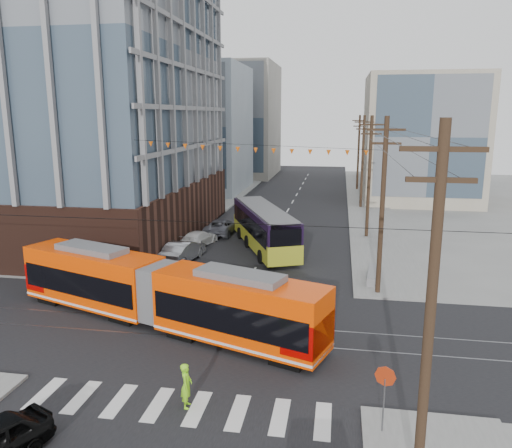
{
  "coord_description": "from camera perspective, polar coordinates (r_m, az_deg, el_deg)",
  "views": [
    {
      "loc": [
        5.88,
        -19.59,
        11.08
      ],
      "look_at": [
        0.57,
        11.97,
        4.03
      ],
      "focal_mm": 35.0,
      "sensor_mm": 36.0,
      "label": 1
    }
  ],
  "objects": [
    {
      "name": "parked_car_grey",
      "position": [
        47.15,
        -3.99,
        -0.29
      ],
      "size": [
        2.56,
        5.29,
        1.45
      ],
      "primitive_type": "imported",
      "rotation": [
        0.0,
        0.0,
        3.11
      ],
      "color": "#4D4F58",
      "rests_on": "ground"
    },
    {
      "name": "bg_bldg_nw_near",
      "position": [
        75.18,
        -8.31,
        10.71
      ],
      "size": [
        18.0,
        16.0,
        18.0
      ],
      "primitive_type": "cube",
      "color": "#8C99A5",
      "rests_on": "ground"
    },
    {
      "name": "utility_pole_near",
      "position": [
        14.92,
        19.24,
        -10.26
      ],
      "size": [
        0.3,
        0.3,
        11.0
      ],
      "primitive_type": "cylinder",
      "color": "black",
      "rests_on": "ground"
    },
    {
      "name": "pedestrian",
      "position": [
        20.28,
        -7.96,
        -17.81
      ],
      "size": [
        0.54,
        0.72,
        1.81
      ],
      "primitive_type": "imported",
      "rotation": [
        0.0,
        0.0,
        1.74
      ],
      "color": "#8CED1C",
      "rests_on": "ground"
    },
    {
      "name": "bg_bldg_ne_far",
      "position": [
        88.51,
        17.65,
        9.21
      ],
      "size": [
        16.0,
        16.0,
        14.0
      ],
      "primitive_type": "cube",
      "color": "#8C99A5",
      "rests_on": "ground"
    },
    {
      "name": "ground",
      "position": [
        23.26,
        -6.55,
        -16.11
      ],
      "size": [
        160.0,
        160.0,
        0.0
      ],
      "primitive_type": "plane",
      "color": "slate"
    },
    {
      "name": "parked_car_silver",
      "position": [
        38.72,
        -8.37,
        -3.08
      ],
      "size": [
        2.4,
        5.14,
        1.63
      ],
      "primitive_type": "imported",
      "rotation": [
        0.0,
        0.0,
        3.0
      ],
      "color": "#92949B",
      "rests_on": "ground"
    },
    {
      "name": "stop_sign",
      "position": [
        19.01,
        14.38,
        -19.22
      ],
      "size": [
        0.93,
        0.93,
        2.45
      ],
      "primitive_type": null,
      "rotation": [
        0.0,
        0.0,
        -0.3
      ],
      "color": "#A2290D",
      "rests_on": "ground"
    },
    {
      "name": "office_building",
      "position": [
        51.0,
        -24.49,
        14.97
      ],
      "size": [
        30.0,
        25.0,
        28.6
      ],
      "primitive_type": "cube",
      "color": "#381E16",
      "rests_on": "ground"
    },
    {
      "name": "streetcar",
      "position": [
        27.23,
        -10.9,
        -7.73
      ],
      "size": [
        18.45,
        8.8,
        3.6
      ],
      "primitive_type": null,
      "rotation": [
        0.0,
        0.0,
        -0.35
      ],
      "color": "#F13C00",
      "rests_on": "ground"
    },
    {
      "name": "city_bus",
      "position": [
        41.82,
        0.94,
        -0.42
      ],
      "size": [
        7.42,
        12.66,
        3.57
      ],
      "primitive_type": null,
      "rotation": [
        0.0,
        0.0,
        0.4
      ],
      "color": "black",
      "rests_on": "ground"
    },
    {
      "name": "parked_car_white",
      "position": [
        43.21,
        -6.56,
        -1.62
      ],
      "size": [
        2.73,
        4.78,
        1.3
      ],
      "primitive_type": "imported",
      "rotation": [
        0.0,
        0.0,
        2.93
      ],
      "color": "silver",
      "rests_on": "ground"
    },
    {
      "name": "bg_bldg_ne_near",
      "position": [
        68.41,
        18.3,
        9.23
      ],
      "size": [
        14.0,
        14.0,
        16.0
      ],
      "primitive_type": "cube",
      "color": "gray",
      "rests_on": "ground"
    },
    {
      "name": "bg_bldg_nw_far",
      "position": [
        93.72,
        -2.75,
        11.75
      ],
      "size": [
        16.0,
        18.0,
        20.0
      ],
      "primitive_type": "cube",
      "color": "gray",
      "rests_on": "ground"
    },
    {
      "name": "jersey_barrier",
      "position": [
        34.93,
        13.12,
        -5.77
      ],
      "size": [
        1.17,
        3.69,
        0.72
      ],
      "primitive_type": "cube",
      "rotation": [
        0.0,
        0.0,
        -0.1
      ],
      "color": "gray",
      "rests_on": "ground"
    },
    {
      "name": "utility_pole_far",
      "position": [
        75.84,
        11.62,
        7.95
      ],
      "size": [
        0.3,
        0.3,
        11.0
      ],
      "primitive_type": "cylinder",
      "color": "black",
      "rests_on": "ground"
    }
  ]
}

